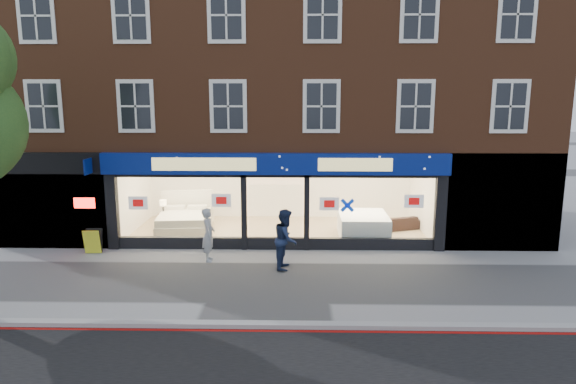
{
  "coord_description": "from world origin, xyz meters",
  "views": [
    {
      "loc": [
        0.77,
        -13.7,
        5.17
      ],
      "look_at": [
        0.44,
        2.5,
        2.09
      ],
      "focal_mm": 32.0,
      "sensor_mm": 36.0,
      "label": 1
    }
  ],
  "objects_px": {
    "a_board": "(93,241)",
    "pedestrian_grey": "(209,235)",
    "sofa": "(398,223)",
    "display_bed": "(185,221)",
    "pedestrian_blue": "(286,239)",
    "mattress_stack": "(363,226)"
  },
  "relations": [
    {
      "from": "sofa",
      "to": "pedestrian_blue",
      "type": "relative_size",
      "value": 0.95
    },
    {
      "from": "display_bed",
      "to": "pedestrian_blue",
      "type": "relative_size",
      "value": 1.4
    },
    {
      "from": "display_bed",
      "to": "sofa",
      "type": "bearing_deg",
      "value": -3.3
    },
    {
      "from": "a_board",
      "to": "pedestrian_blue",
      "type": "distance_m",
      "value": 6.56
    },
    {
      "from": "a_board",
      "to": "pedestrian_grey",
      "type": "xyz_separation_m",
      "value": [
        3.96,
        -0.68,
        0.44
      ]
    },
    {
      "from": "pedestrian_grey",
      "to": "mattress_stack",
      "type": "bearing_deg",
      "value": -71.44
    },
    {
      "from": "mattress_stack",
      "to": "a_board",
      "type": "height_order",
      "value": "mattress_stack"
    },
    {
      "from": "a_board",
      "to": "pedestrian_blue",
      "type": "bearing_deg",
      "value": -14.96
    },
    {
      "from": "sofa",
      "to": "pedestrian_grey",
      "type": "height_order",
      "value": "pedestrian_grey"
    },
    {
      "from": "a_board",
      "to": "pedestrian_blue",
      "type": "relative_size",
      "value": 0.45
    },
    {
      "from": "display_bed",
      "to": "mattress_stack",
      "type": "xyz_separation_m",
      "value": [
        6.63,
        -0.86,
        0.05
      ]
    },
    {
      "from": "mattress_stack",
      "to": "sofa",
      "type": "xyz_separation_m",
      "value": [
        1.5,
        1.18,
        -0.17
      ]
    },
    {
      "from": "display_bed",
      "to": "mattress_stack",
      "type": "relative_size",
      "value": 1.18
    },
    {
      "from": "sofa",
      "to": "pedestrian_grey",
      "type": "xyz_separation_m",
      "value": [
        -6.65,
        -3.62,
        0.5
      ]
    },
    {
      "from": "display_bed",
      "to": "pedestrian_grey",
      "type": "height_order",
      "value": "pedestrian_grey"
    },
    {
      "from": "mattress_stack",
      "to": "pedestrian_grey",
      "type": "xyz_separation_m",
      "value": [
        -5.15,
        -2.44,
        0.32
      ]
    },
    {
      "from": "a_board",
      "to": "pedestrian_grey",
      "type": "bearing_deg",
      "value": -12.96
    },
    {
      "from": "pedestrian_grey",
      "to": "pedestrian_blue",
      "type": "xyz_separation_m",
      "value": [
        2.45,
        -0.65,
        0.06
      ]
    },
    {
      "from": "mattress_stack",
      "to": "pedestrian_blue",
      "type": "bearing_deg",
      "value": -131.12
    },
    {
      "from": "mattress_stack",
      "to": "sofa",
      "type": "relative_size",
      "value": 1.25
    },
    {
      "from": "a_board",
      "to": "pedestrian_grey",
      "type": "distance_m",
      "value": 4.04
    },
    {
      "from": "sofa",
      "to": "a_board",
      "type": "height_order",
      "value": "a_board"
    }
  ]
}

